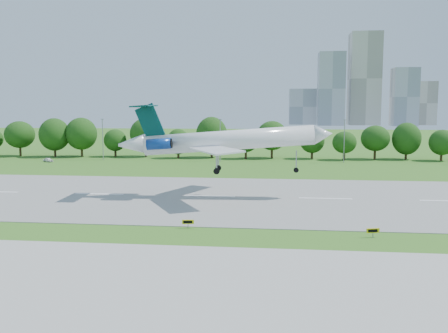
% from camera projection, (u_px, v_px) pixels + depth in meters
% --- Properties ---
extents(ground, '(600.00, 600.00, 0.00)m').
position_uv_depth(ground, '(31.00, 228.00, 64.91)').
color(ground, '#356A1C').
rests_on(ground, ground).
extents(runway, '(400.00, 45.00, 0.08)m').
position_uv_depth(runway, '(100.00, 194.00, 89.57)').
color(runway, gray).
rests_on(runway, ground).
extents(tree_line, '(288.40, 8.40, 10.40)m').
position_uv_depth(tree_line, '(176.00, 138.00, 154.96)').
color(tree_line, '#382314').
rests_on(tree_line, ground).
extents(light_poles, '(175.90, 0.25, 12.19)m').
position_uv_depth(light_poles, '(161.00, 139.00, 145.35)').
color(light_poles, gray).
rests_on(light_poles, ground).
extents(skyline, '(127.00, 52.00, 80.00)m').
position_uv_depth(skyline, '(359.00, 90.00, 435.56)').
color(skyline, '#B2B2B7').
rests_on(skyline, ground).
extents(airliner, '(37.27, 27.05, 12.05)m').
position_uv_depth(airliner, '(218.00, 140.00, 85.90)').
color(airliner, white).
rests_on(airliner, ground).
extents(taxi_sign_centre, '(1.56, 0.39, 1.09)m').
position_uv_depth(taxi_sign_centre, '(188.00, 222.00, 64.51)').
color(taxi_sign_centre, gray).
rests_on(taxi_sign_centre, ground).
extents(taxi_sign_right, '(1.59, 0.59, 1.13)m').
position_uv_depth(taxi_sign_right, '(373.00, 231.00, 59.83)').
color(taxi_sign_right, gray).
rests_on(taxi_sign_right, ground).
extents(service_vehicle_b, '(3.72, 2.95, 1.19)m').
position_uv_depth(service_vehicle_b, '(48.00, 160.00, 142.65)').
color(service_vehicle_b, white).
rests_on(service_vehicle_b, ground).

